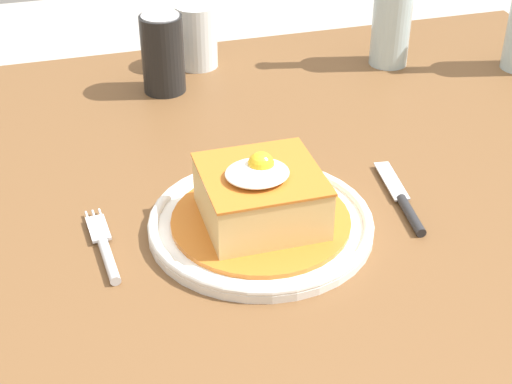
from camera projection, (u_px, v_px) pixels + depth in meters
dining_table at (238, 266)px, 0.98m from camera, size 1.38×1.05×0.72m
main_plate at (261, 223)px, 0.90m from camera, size 0.26×0.26×0.02m
sandwich_meal at (261, 199)px, 0.88m from camera, size 0.21×0.21×0.09m
fork at (105, 250)px, 0.86m from camera, size 0.03×0.14×0.01m
knife at (405, 204)px, 0.94m from camera, size 0.04×0.17×0.01m
soda_can at (163, 54)px, 1.18m from camera, size 0.07×0.07×0.12m
beer_bottle_clear_far at (393, 7)px, 1.25m from camera, size 0.06×0.06×0.27m
drinking_glass at (197, 40)px, 1.27m from camera, size 0.07×0.07×0.10m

